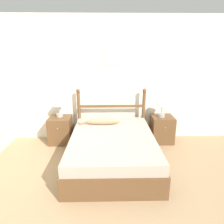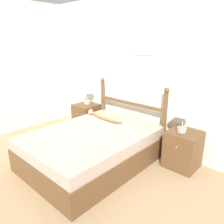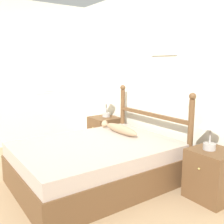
{
  "view_description": "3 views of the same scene",
  "coord_description": "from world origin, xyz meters",
  "px_view_note": "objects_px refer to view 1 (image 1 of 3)",
  "views": [
    {
      "loc": [
        -0.04,
        -2.45,
        1.88
      ],
      "look_at": [
        0.04,
        1.06,
        0.78
      ],
      "focal_mm": 32.0,
      "sensor_mm": 36.0,
      "label": 1
    },
    {
      "loc": [
        2.27,
        -1.38,
        1.79
      ],
      "look_at": [
        0.08,
        1.03,
        0.73
      ],
      "focal_mm": 35.0,
      "sensor_mm": 36.0,
      "label": 2
    },
    {
      "loc": [
        2.68,
        -0.98,
        1.47
      ],
      "look_at": [
        -0.04,
        0.92,
        0.85
      ],
      "focal_mm": 42.0,
      "sensor_mm": 36.0,
      "label": 3
    }
  ],
  "objects_px": {
    "nightstand_right": "(162,129)",
    "table_lamp_right": "(162,104)",
    "bed": "(112,149)",
    "nightstand_left": "(61,130)",
    "fish_pillow": "(101,122)",
    "table_lamp_left": "(59,104)"
  },
  "relations": [
    {
      "from": "fish_pillow",
      "to": "table_lamp_right",
      "type": "bearing_deg",
      "value": 12.88
    },
    {
      "from": "table_lamp_left",
      "to": "table_lamp_right",
      "type": "distance_m",
      "value": 2.1
    },
    {
      "from": "bed",
      "to": "nightstand_right",
      "type": "height_order",
      "value": "nightstand_right"
    },
    {
      "from": "fish_pillow",
      "to": "nightstand_left",
      "type": "bearing_deg",
      "value": 160.29
    },
    {
      "from": "nightstand_left",
      "to": "table_lamp_left",
      "type": "bearing_deg",
      "value": 98.03
    },
    {
      "from": "nightstand_left",
      "to": "nightstand_right",
      "type": "relative_size",
      "value": 1.0
    },
    {
      "from": "fish_pillow",
      "to": "table_lamp_left",
      "type": "bearing_deg",
      "value": 157.7
    },
    {
      "from": "nightstand_right",
      "to": "table_lamp_right",
      "type": "bearing_deg",
      "value": -152.84
    },
    {
      "from": "nightstand_left",
      "to": "table_lamp_right",
      "type": "distance_m",
      "value": 2.17
    },
    {
      "from": "nightstand_left",
      "to": "table_lamp_right",
      "type": "height_order",
      "value": "table_lamp_right"
    },
    {
      "from": "nightstand_right",
      "to": "table_lamp_left",
      "type": "height_order",
      "value": "table_lamp_left"
    },
    {
      "from": "nightstand_left",
      "to": "table_lamp_left",
      "type": "height_order",
      "value": "table_lamp_left"
    },
    {
      "from": "table_lamp_right",
      "to": "nightstand_left",
      "type": "bearing_deg",
      "value": 179.46
    },
    {
      "from": "nightstand_right",
      "to": "table_lamp_right",
      "type": "xyz_separation_m",
      "value": [
        -0.04,
        -0.02,
        0.56
      ]
    },
    {
      "from": "table_lamp_left",
      "to": "table_lamp_right",
      "type": "height_order",
      "value": "same"
    },
    {
      "from": "nightstand_left",
      "to": "table_lamp_right",
      "type": "relative_size",
      "value": 1.42
    },
    {
      "from": "bed",
      "to": "table_lamp_right",
      "type": "bearing_deg",
      "value": 37.92
    },
    {
      "from": "bed",
      "to": "table_lamp_left",
      "type": "distance_m",
      "value": 1.5
    },
    {
      "from": "nightstand_left",
      "to": "fish_pillow",
      "type": "xyz_separation_m",
      "value": [
        0.85,
        -0.3,
        0.29
      ]
    },
    {
      "from": "bed",
      "to": "nightstand_left",
      "type": "xyz_separation_m",
      "value": [
        -1.07,
        0.82,
        0.03
      ]
    },
    {
      "from": "table_lamp_right",
      "to": "fish_pillow",
      "type": "height_order",
      "value": "table_lamp_right"
    },
    {
      "from": "bed",
      "to": "nightstand_left",
      "type": "relative_size",
      "value": 3.46
    }
  ]
}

